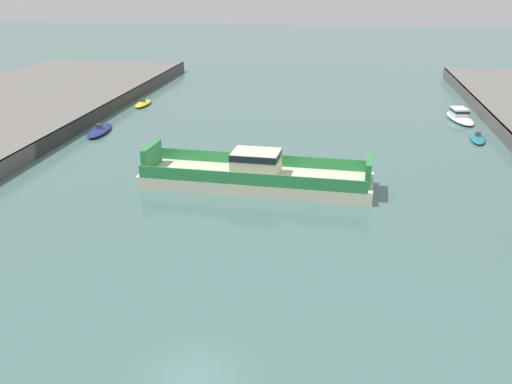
# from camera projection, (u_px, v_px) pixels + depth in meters

# --- Properties ---
(ground_plane) EXTENTS (400.00, 400.00, 0.00)m
(ground_plane) POSITION_uv_depth(u_px,v_px,m) (194.00, 378.00, 27.64)
(ground_plane) COLOR #476B66
(chain_ferry) EXTENTS (21.35, 7.07, 3.32)m
(chain_ferry) POSITION_uv_depth(u_px,v_px,m) (256.00, 175.00, 52.20)
(chain_ferry) COLOR beige
(chain_ferry) RESTS_ON ground
(moored_boat_near_left) EXTENTS (2.43, 6.11, 0.91)m
(moored_boat_near_left) POSITION_uv_depth(u_px,v_px,m) (478.00, 138.00, 67.21)
(moored_boat_near_left) COLOR #237075
(moored_boat_near_left) RESTS_ON ground
(moored_boat_mid_left) EXTENTS (1.79, 5.33, 1.02)m
(moored_boat_mid_left) POSITION_uv_depth(u_px,v_px,m) (143.00, 103.00, 84.60)
(moored_boat_mid_left) COLOR yellow
(moored_boat_mid_left) RESTS_ON ground
(moored_boat_mid_right) EXTENTS (3.66, 8.17, 1.54)m
(moored_boat_mid_right) POSITION_uv_depth(u_px,v_px,m) (460.00, 116.00, 75.98)
(moored_boat_mid_right) COLOR white
(moored_boat_mid_right) RESTS_ON ground
(moored_boat_far_left) EXTENTS (2.81, 7.15, 1.08)m
(moored_boat_far_left) POSITION_uv_depth(u_px,v_px,m) (100.00, 130.00, 69.99)
(moored_boat_far_left) COLOR navy
(moored_boat_far_left) RESTS_ON ground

